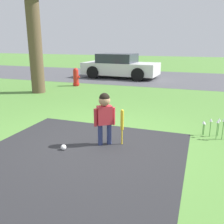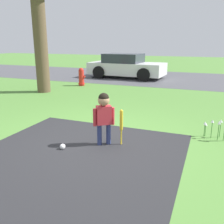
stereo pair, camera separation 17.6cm
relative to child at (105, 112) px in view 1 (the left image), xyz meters
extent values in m
plane|color=#518438|center=(-0.22, 0.06, -0.63)|extent=(60.00, 60.00, 0.00)
cube|color=#4C4C51|center=(-0.22, 9.27, -0.63)|extent=(40.00, 6.00, 0.01)
cylinder|color=navy|center=(-0.07, -0.05, -0.43)|extent=(0.09, 0.09, 0.40)
cylinder|color=navy|center=(0.07, 0.05, -0.43)|extent=(0.09, 0.09, 0.40)
cube|color=#BF2D38|center=(0.00, 0.00, -0.06)|extent=(0.30, 0.28, 0.34)
cylinder|color=#BF2D38|center=(-0.13, -0.10, -0.10)|extent=(0.07, 0.07, 0.32)
cylinder|color=#BF2D38|center=(0.13, 0.10, -0.10)|extent=(0.07, 0.07, 0.32)
sphere|color=tan|center=(0.00, 0.00, 0.21)|extent=(0.21, 0.21, 0.21)
sphere|color=black|center=(0.00, 0.00, 0.25)|extent=(0.19, 0.19, 0.19)
sphere|color=yellow|center=(0.30, 0.11, -0.62)|extent=(0.03, 0.03, 0.03)
cylinder|color=yellow|center=(0.30, 0.11, -0.49)|extent=(0.03, 0.03, 0.29)
cylinder|color=yellow|center=(0.30, 0.11, -0.16)|extent=(0.06, 0.06, 0.36)
sphere|color=yellow|center=(0.30, 0.11, 0.01)|extent=(0.06, 0.06, 0.06)
sphere|color=white|center=(-0.60, -0.48, -0.59)|extent=(0.10, 0.10, 0.10)
cylinder|color=red|center=(-3.50, 5.58, -0.30)|extent=(0.23, 0.23, 0.66)
sphere|color=red|center=(-3.50, 5.58, 0.03)|extent=(0.22, 0.22, 0.22)
cylinder|color=red|center=(-3.50, 5.58, -0.55)|extent=(0.28, 0.28, 0.05)
cylinder|color=red|center=(-3.37, 5.58, -0.24)|extent=(0.10, 0.08, 0.08)
cube|color=silver|center=(-2.46, 8.69, -0.15)|extent=(3.99, 1.95, 0.61)
cube|color=#2D333D|center=(-2.66, 8.70, 0.39)|extent=(1.95, 1.64, 0.46)
cylinder|color=black|center=(-1.21, 9.51, -0.32)|extent=(0.64, 0.21, 0.63)
cylinder|color=black|center=(-1.30, 7.74, -0.32)|extent=(0.64, 0.21, 0.63)
cylinder|color=black|center=(-3.63, 9.63, -0.32)|extent=(0.64, 0.21, 0.63)
cylinder|color=black|center=(-3.72, 7.86, -0.32)|extent=(0.64, 0.21, 0.63)
cylinder|color=brown|center=(-4.16, 3.81, 1.28)|extent=(0.49, 0.49, 3.83)
cylinder|color=#38702D|center=(2.01, 1.19, -0.48)|extent=(0.01, 0.01, 0.31)
cone|color=silver|center=(2.01, 1.19, -0.29)|extent=(0.06, 0.06, 0.06)
cylinder|color=#38702D|center=(1.73, 1.15, -0.52)|extent=(0.01, 0.01, 0.23)
cone|color=silver|center=(1.73, 1.15, -0.38)|extent=(0.06, 0.06, 0.06)
cylinder|color=#38702D|center=(1.72, 1.13, -0.51)|extent=(0.01, 0.01, 0.25)
cone|color=silver|center=(1.72, 1.13, -0.36)|extent=(0.06, 0.06, 0.06)
cylinder|color=#38702D|center=(2.07, 1.02, -0.45)|extent=(0.01, 0.01, 0.37)
cone|color=silver|center=(2.07, 1.02, -0.24)|extent=(0.06, 0.06, 0.06)
cylinder|color=#38702D|center=(1.85, 1.07, -0.47)|extent=(0.01, 0.01, 0.33)
cone|color=silver|center=(1.85, 1.07, -0.28)|extent=(0.06, 0.06, 0.06)
cylinder|color=#38702D|center=(1.97, 1.00, -0.47)|extent=(0.01, 0.01, 0.33)
cone|color=silver|center=(1.97, 1.00, -0.27)|extent=(0.06, 0.06, 0.06)
camera|label=1|loc=(1.57, -4.02, 1.21)|focal=40.00mm
camera|label=2|loc=(1.74, -3.96, 1.21)|focal=40.00mm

